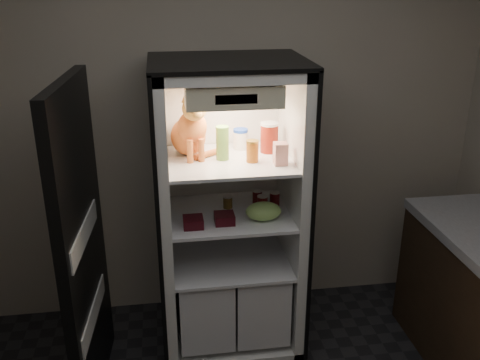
% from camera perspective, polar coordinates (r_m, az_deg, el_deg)
% --- Properties ---
extents(room_shell, '(3.60, 3.60, 3.60)m').
position_cam_1_polar(room_shell, '(1.85, 4.11, -1.50)').
color(room_shell, white).
rests_on(room_shell, floor).
extents(refrigerator, '(0.90, 0.72, 1.88)m').
position_cam_1_polar(refrigerator, '(3.44, -1.21, -5.27)').
color(refrigerator, white).
rests_on(refrigerator, floor).
extents(fridge_door, '(0.12, 0.87, 1.85)m').
position_cam_1_polar(fridge_door, '(3.05, -16.41, -7.34)').
color(fridge_door, black).
rests_on(fridge_door, floor).
extents(tabby_cat, '(0.38, 0.42, 0.43)m').
position_cam_1_polar(tabby_cat, '(3.21, -5.30, 5.28)').
color(tabby_cat, '#D0561A').
rests_on(tabby_cat, refrigerator).
extents(parmesan_shaker, '(0.08, 0.08, 0.20)m').
position_cam_1_polar(parmesan_shaker, '(3.16, -1.89, 3.97)').
color(parmesan_shaker, '#238136').
rests_on(parmesan_shaker, refrigerator).
extents(mayo_tub, '(0.09, 0.09, 0.13)m').
position_cam_1_polar(mayo_tub, '(3.36, 0.06, 4.40)').
color(mayo_tub, white).
rests_on(mayo_tub, refrigerator).
extents(salsa_jar, '(0.07, 0.07, 0.13)m').
position_cam_1_polar(salsa_jar, '(3.13, 1.33, 3.11)').
color(salsa_jar, maroon).
rests_on(salsa_jar, refrigerator).
extents(pepper_jar, '(0.11, 0.11, 0.19)m').
position_cam_1_polar(pepper_jar, '(3.29, 3.14, 4.56)').
color(pepper_jar, maroon).
rests_on(pepper_jar, refrigerator).
extents(cream_carton, '(0.08, 0.08, 0.13)m').
position_cam_1_polar(cream_carton, '(3.09, 4.35, 2.81)').
color(cream_carton, white).
rests_on(cream_carton, refrigerator).
extents(soda_can_a, '(0.06, 0.06, 0.11)m').
position_cam_1_polar(soda_can_a, '(3.37, 1.85, -2.02)').
color(soda_can_a, black).
rests_on(soda_can_a, refrigerator).
extents(soda_can_b, '(0.06, 0.06, 0.11)m').
position_cam_1_polar(soda_can_b, '(3.35, 3.72, -2.22)').
color(soda_can_b, black).
rests_on(soda_can_b, refrigerator).
extents(soda_can_c, '(0.07, 0.07, 0.12)m').
position_cam_1_polar(soda_can_c, '(3.28, 2.40, -2.68)').
color(soda_can_c, black).
rests_on(soda_can_c, refrigerator).
extents(condiment_jar, '(0.06, 0.06, 0.08)m').
position_cam_1_polar(condiment_jar, '(3.37, -1.32, -2.34)').
color(condiment_jar, brown).
rests_on(condiment_jar, refrigerator).
extents(grape_bag, '(0.22, 0.16, 0.11)m').
position_cam_1_polar(grape_bag, '(3.21, 2.52, -3.34)').
color(grape_bag, '#88B253').
rests_on(grape_bag, refrigerator).
extents(berry_box_left, '(0.12, 0.12, 0.06)m').
position_cam_1_polar(berry_box_left, '(3.14, -5.01, -4.50)').
color(berry_box_left, '#430B12').
rests_on(berry_box_left, refrigerator).
extents(berry_box_right, '(0.12, 0.12, 0.06)m').
position_cam_1_polar(berry_box_right, '(3.18, -1.67, -4.12)').
color(berry_box_right, '#430B12').
rests_on(berry_box_right, refrigerator).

